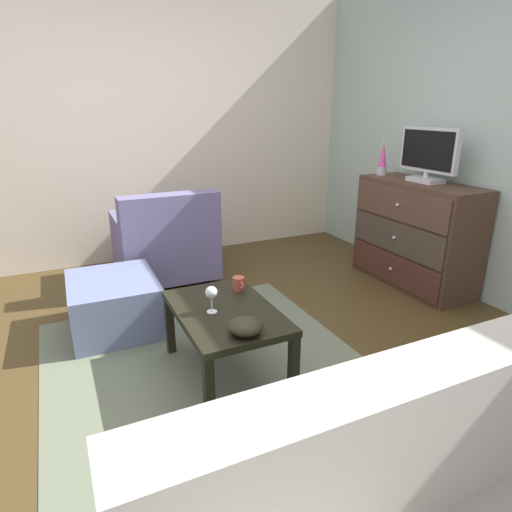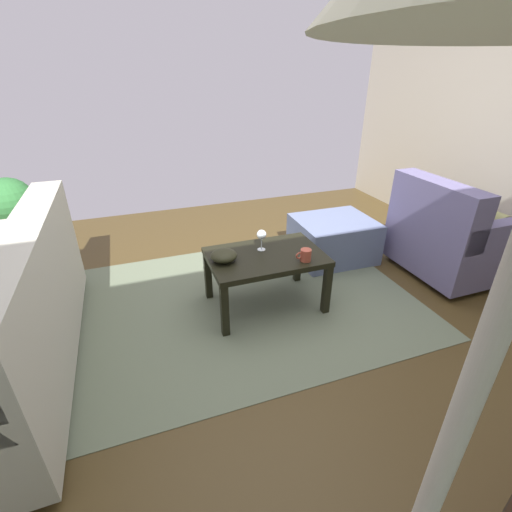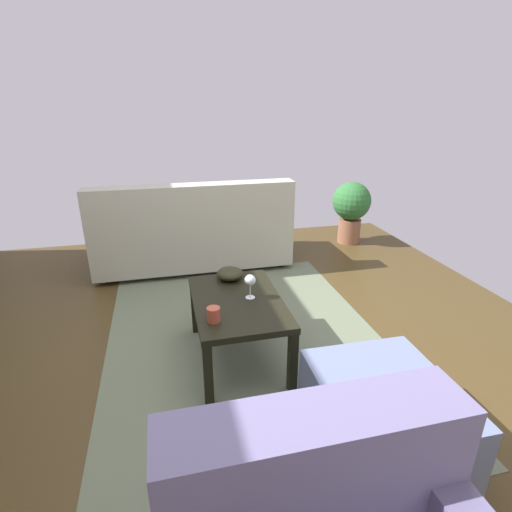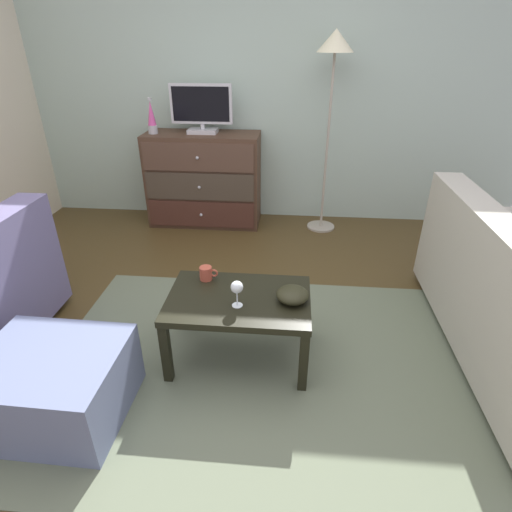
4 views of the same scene
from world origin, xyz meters
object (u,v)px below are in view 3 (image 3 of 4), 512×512
Objects in this scene: coffee_table at (238,308)px; couch_large at (192,233)px; mug at (213,314)px; wine_glass at (250,281)px; bowl_decorative at (230,274)px; ottoman at (382,418)px; potted_plant at (351,207)px.

couch_large is (1.67, 0.14, -0.03)m from coffee_table.
mug is at bearing 141.08° from coffee_table.
bowl_decorative is at bearing 13.77° from wine_glass.
bowl_decorative is (0.30, 0.07, -0.07)m from wine_glass.
bowl_decorative reaches higher than coffee_table.
bowl_decorative reaches higher than ottoman.
potted_plant reaches higher than wine_glass.
ottoman is at bearing -165.56° from couch_large.
wine_glass is 0.32m from bowl_decorative.
mug reaches higher than ottoman.
wine_glass is 2.54m from potted_plant.
coffee_table is 5.24× the size of wine_glass.
potted_plant is (1.93, -1.64, -0.11)m from wine_glass.
bowl_decorative is 1.33m from ottoman.
coffee_table is 0.43× the size of couch_large.
ottoman is at bearing -149.52° from coffee_table.
couch_large reaches higher than wine_glass.
wine_glass is at bearing 139.59° from potted_plant.
potted_plant reaches higher than mug.
ottoman is (-1.19, -0.51, -0.28)m from bowl_decorative.
mug is 1.00m from ottoman.
mug is 0.56m from bowl_decorative.
coffee_table is 0.30m from mug.
ottoman is 3.08m from potted_plant.
wine_glass is 1.38× the size of mug.
ottoman is 0.97× the size of potted_plant.
potted_plant is at bearing -41.75° from coffee_table.
ottoman is (-2.56, -0.66, -0.15)m from couch_large.
mug is 0.62× the size of bowl_decorative.
couch_large is (1.36, 0.15, -0.13)m from bowl_decorative.
couch_large is at bearing 14.44° from ottoman.
wine_glass is at bearing -87.82° from coffee_table.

